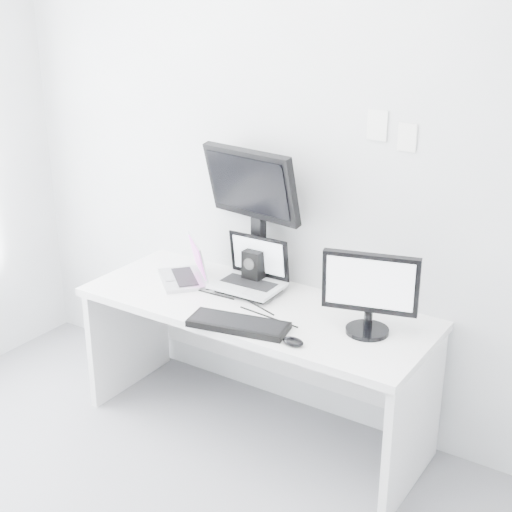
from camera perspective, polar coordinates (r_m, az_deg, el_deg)
name	(u,v)px	position (r m, az deg, el deg)	size (l,w,h in m)	color
back_wall	(293,169)	(3.72, 2.87, 6.83)	(3.60, 3.60, 0.00)	silver
desk	(255,368)	(3.81, -0.09, -8.79)	(1.80, 0.70, 0.73)	white
macbook	(182,260)	(3.90, -5.84, -0.31)	(0.32, 0.24, 0.24)	#AAAAAE
speaker	(254,268)	(3.82, -0.12, -0.96)	(0.10, 0.10, 0.20)	black
dell_laptop	(247,266)	(3.73, -0.68, -0.81)	(0.35, 0.27, 0.29)	silver
rear_monitor	(254,214)	(3.78, -0.13, 3.27)	(0.55, 0.20, 0.75)	black
samsung_monitor	(369,293)	(3.32, 8.87, -2.85)	(0.44, 0.20, 0.40)	black
keyboard	(238,324)	(3.41, -1.39, -5.38)	(0.47, 0.17, 0.03)	black
mouse	(293,342)	(3.26, 2.93, -6.71)	(0.10, 0.06, 0.03)	black
wall_note_0	(377,125)	(3.46, 9.45, 10.06)	(0.10, 0.00, 0.14)	white
wall_note_1	(407,137)	(3.41, 11.74, 9.07)	(0.09, 0.00, 0.13)	white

